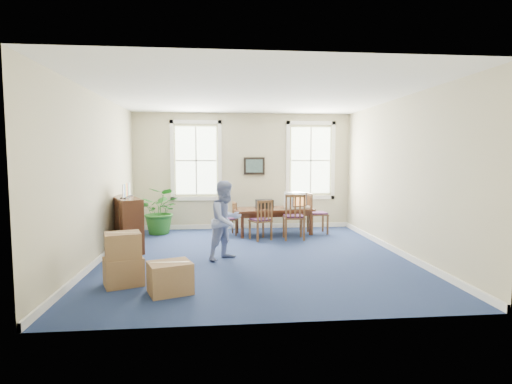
{
  "coord_description": "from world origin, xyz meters",
  "views": [
    {
      "loc": [
        -0.71,
        -7.86,
        1.99
      ],
      "look_at": [
        0.1,
        0.6,
        1.25
      ],
      "focal_mm": 28.0,
      "sensor_mm": 36.0,
      "label": 1
    }
  ],
  "objects": [
    {
      "name": "cardboard_boxes",
      "position": [
        -1.97,
        -1.49,
        0.44
      ],
      "size": [
        2.0,
        2.0,
        0.87
      ],
      "primitive_type": null,
      "rotation": [
        0.0,
        0.0,
        0.4
      ],
      "color": "#966E48",
      "rests_on": "ground"
    },
    {
      "name": "window_right",
      "position": [
        1.9,
        3.23,
        1.9
      ],
      "size": [
        1.4,
        0.12,
        2.2
      ],
      "primitive_type": null,
      "color": "white",
      "rests_on": "ground"
    },
    {
      "name": "baseboard_right",
      "position": [
        2.97,
        0.0,
        0.06
      ],
      "size": [
        0.04,
        6.5,
        0.12
      ],
      "primitive_type": "cube",
      "color": "white",
      "rests_on": "ground"
    },
    {
      "name": "ceiling",
      "position": [
        0.0,
        0.0,
        3.2
      ],
      "size": [
        6.5,
        6.5,
        0.0
      ],
      "primitive_type": "plane",
      "rotation": [
        3.14,
        0.0,
        0.0
      ],
      "color": "white",
      "rests_on": "ground"
    },
    {
      "name": "window_left",
      "position": [
        -1.3,
        3.23,
        1.9
      ],
      "size": [
        1.4,
        0.12,
        2.2
      ],
      "primitive_type": null,
      "color": "white",
      "rests_on": "ground"
    },
    {
      "name": "credenza",
      "position": [
        -2.7,
        0.94,
        0.58
      ],
      "size": [
        0.99,
        1.52,
        1.16
      ],
      "primitive_type": "cube",
      "rotation": [
        0.0,
        0.0,
        0.42
      ],
      "color": "#472314",
      "rests_on": "ground"
    },
    {
      "name": "chair_near_right",
      "position": [
        1.12,
        1.61,
        0.56
      ],
      "size": [
        0.52,
        0.52,
        1.12
      ],
      "primitive_type": null,
      "rotation": [
        0.0,
        0.0,
        3.1
      ],
      "color": "brown",
      "rests_on": "ground"
    },
    {
      "name": "conference_table",
      "position": [
        0.71,
        2.29,
        0.34
      ],
      "size": [
        2.1,
        1.18,
        0.68
      ],
      "primitive_type": null,
      "rotation": [
        0.0,
        0.0,
        0.14
      ],
      "color": "#472314",
      "rests_on": "ground"
    },
    {
      "name": "floor",
      "position": [
        0.0,
        0.0,
        0.0
      ],
      "size": [
        6.5,
        6.5,
        0.0
      ],
      "primitive_type": "plane",
      "color": "navy",
      "rests_on": "ground"
    },
    {
      "name": "chair_near_left",
      "position": [
        0.31,
        1.61,
        0.49
      ],
      "size": [
        0.58,
        0.58,
        0.98
      ],
      "primitive_type": null,
      "rotation": [
        0.0,
        0.0,
        3.57
      ],
      "color": "brown",
      "rests_on": "ground"
    },
    {
      "name": "wall_front",
      "position": [
        0.0,
        -3.25,
        1.6
      ],
      "size": [
        6.5,
        0.0,
        6.5
      ],
      "primitive_type": "plane",
      "rotation": [
        -1.57,
        0.0,
        0.0
      ],
      "color": "#BDB491",
      "rests_on": "ground"
    },
    {
      "name": "potted_plant",
      "position": [
        -2.19,
        2.6,
        0.61
      ],
      "size": [
        1.32,
        1.23,
        1.22
      ],
      "primitive_type": "imported",
      "rotation": [
        0.0,
        0.0,
        -0.29
      ],
      "color": "#1F5B1B",
      "rests_on": "ground"
    },
    {
      "name": "crt_tv",
      "position": [
        1.3,
        2.33,
        0.88
      ],
      "size": [
        0.58,
        0.6,
        0.4
      ],
      "primitive_type": null,
      "rotation": [
        0.0,
        0.0,
        0.33
      ],
      "color": "#B7B7BC",
      "rests_on": "conference_table"
    },
    {
      "name": "baseboard_left",
      "position": [
        -2.97,
        0.0,
        0.06
      ],
      "size": [
        0.04,
        6.5,
        0.12
      ],
      "primitive_type": "cube",
      "color": "white",
      "rests_on": "ground"
    },
    {
      "name": "baseboard_back",
      "position": [
        0.0,
        3.22,
        0.06
      ],
      "size": [
        6.0,
        0.04,
        0.12
      ],
      "primitive_type": "cube",
      "color": "white",
      "rests_on": "ground"
    },
    {
      "name": "wall_left",
      "position": [
        -3.0,
        0.0,
        1.6
      ],
      "size": [
        0.0,
        6.5,
        6.5
      ],
      "primitive_type": "plane",
      "rotation": [
        1.57,
        0.0,
        1.57
      ],
      "color": "#BDB491",
      "rests_on": "ground"
    },
    {
      "name": "man",
      "position": [
        -0.56,
        -0.16,
        0.77
      ],
      "size": [
        0.95,
        0.94,
        1.54
      ],
      "primitive_type": "imported",
      "rotation": [
        0.0,
        0.0,
        0.73
      ],
      "color": "#8291C5",
      "rests_on": "ground"
    },
    {
      "name": "wall_back",
      "position": [
        0.0,
        3.25,
        1.6
      ],
      "size": [
        6.5,
        0.0,
        6.5
      ],
      "primitive_type": "plane",
      "rotation": [
        1.57,
        0.0,
        0.0
      ],
      "color": "#BDB491",
      "rests_on": "ground"
    },
    {
      "name": "game_console",
      "position": [
        1.57,
        2.29,
        0.7
      ],
      "size": [
        0.24,
        0.26,
        0.05
      ],
      "primitive_type": "cube",
      "rotation": [
        0.0,
        0.0,
        0.41
      ],
      "color": "white",
      "rests_on": "conference_table"
    },
    {
      "name": "wall_picture",
      "position": [
        0.3,
        3.2,
        1.75
      ],
      "size": [
        0.58,
        0.06,
        0.48
      ],
      "primitive_type": null,
      "color": "black",
      "rests_on": "ground"
    },
    {
      "name": "brochure_rack",
      "position": [
        -2.68,
        0.94,
        1.32
      ],
      "size": [
        0.28,
        0.73,
        0.32
      ],
      "primitive_type": null,
      "rotation": [
        0.0,
        0.0,
        0.21
      ],
      "color": "#99999E",
      "rests_on": "credenza"
    },
    {
      "name": "chair_end_right",
      "position": [
        1.89,
        2.29,
        0.53
      ],
      "size": [
        0.5,
        0.5,
        1.06
      ],
      "primitive_type": null,
      "rotation": [
        0.0,
        0.0,
        1.61
      ],
      "color": "brown",
      "rests_on": "ground"
    },
    {
      "name": "chair_end_left",
      "position": [
        -0.46,
        2.29,
        0.42
      ],
      "size": [
        0.46,
        0.46,
        0.85
      ],
      "primitive_type": null,
      "rotation": [
        0.0,
        0.0,
        -1.34
      ],
      "color": "brown",
      "rests_on": "ground"
    },
    {
      "name": "wall_right",
      "position": [
        3.0,
        0.0,
        1.6
      ],
      "size": [
        0.0,
        6.5,
        6.5
      ],
      "primitive_type": "plane",
      "rotation": [
        1.57,
        0.0,
        -1.57
      ],
      "color": "#BDB491",
      "rests_on": "ground"
    },
    {
      "name": "equipment_bag",
      "position": [
        0.49,
        2.33,
        0.79
      ],
      "size": [
        0.46,
        0.32,
        0.22
      ],
      "primitive_type": "cube",
      "rotation": [
        0.0,
        0.0,
        0.09
      ],
      "color": "black",
      "rests_on": "conference_table"
    }
  ]
}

